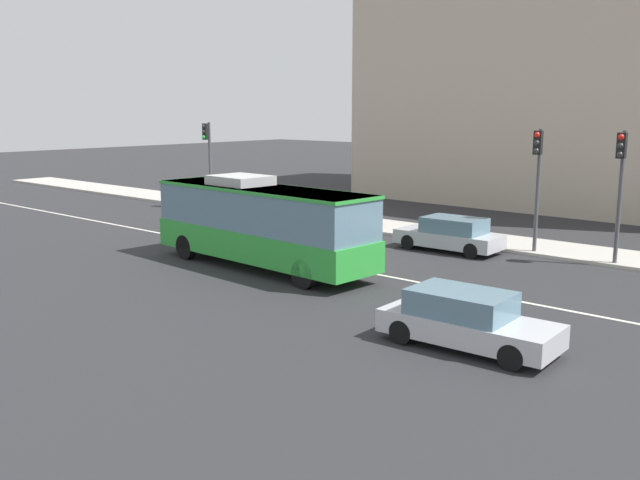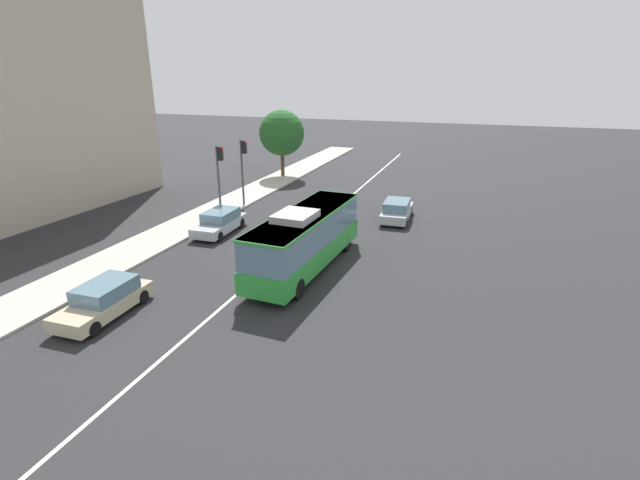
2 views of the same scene
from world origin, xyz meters
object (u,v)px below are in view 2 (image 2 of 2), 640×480
Objects in this scene: transit_bus at (305,237)px; sedan_silver at (397,210)px; traffic_light_near_corner at (243,161)px; street_tree_kerbside_left at (282,133)px; sedan_beige at (104,300)px; sedan_silver_ahead at (220,222)px; traffic_light_mid_block at (220,169)px.

sedan_silver is at bearing -12.69° from transit_bus.
traffic_light_near_corner is (10.14, 8.98, 1.75)m from transit_bus.
traffic_light_near_corner is at bearing -171.41° from street_tree_kerbside_left.
street_tree_kerbside_left is (21.29, 10.66, 2.54)m from transit_bus.
sedan_silver_ahead is at bearing -175.61° from sedan_beige.
sedan_silver is at bearing -128.55° from street_tree_kerbside_left.
street_tree_kerbside_left is (14.45, 1.59, 0.79)m from traffic_light_mid_block.
traffic_light_near_corner and traffic_light_mid_block have the same top height.
sedan_silver_ahead is at bearing 66.11° from transit_bus.
traffic_light_mid_block reaches higher than transit_bus.
sedan_silver_ahead is (-6.62, 10.45, 0.00)m from sedan_silver.
street_tree_kerbside_left reaches higher than sedan_beige.
sedan_beige is 11.52m from sedan_silver_ahead.
traffic_light_near_corner is at bearing 88.98° from sedan_silver.
street_tree_kerbside_left is at bearing -171.29° from sedan_silver_ahead.
transit_bus is at bearing -153.39° from street_tree_kerbside_left.
sedan_silver is at bearing 11.34° from traffic_light_mid_block.
transit_bus is 2.23× the size of sedan_silver_ahead.
traffic_light_near_corner is at bearing 83.01° from traffic_light_mid_block.
sedan_silver_ahead is at bearing 119.93° from sedan_silver.
street_tree_kerbside_left reaches higher than transit_bus.
transit_bus is 11.50m from traffic_light_mid_block.
sedan_silver is at bearing 120.82° from sedan_silver_ahead.
sedan_silver_ahead is (11.47, 1.13, 0.00)m from sedan_beige.
sedan_silver_ahead is at bearing -67.80° from traffic_light_mid_block.
sedan_silver is (10.44, -2.95, -1.09)m from transit_bus.
traffic_light_near_corner reaches higher than transit_bus.
traffic_light_mid_block is (3.02, 1.57, 2.84)m from sedan_silver_ahead.
sedan_silver is 12.87m from traffic_light_mid_block.
traffic_light_near_corner reaches higher than sedan_silver_ahead.
traffic_light_mid_block is at bearing -170.66° from sedan_beige.
street_tree_kerbside_left is at bearing 49.02° from sedan_silver.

